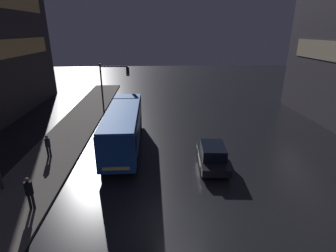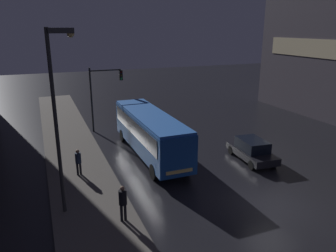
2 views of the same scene
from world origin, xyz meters
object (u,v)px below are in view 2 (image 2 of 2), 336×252
object	(u,v)px
pedestrian_near	(78,160)
traffic_light_main	(103,88)
bus_near	(150,130)
street_lamp_sidewalk	(58,99)
pedestrian_mid	(123,200)
car_taxi	(252,150)

from	to	relation	value
pedestrian_near	traffic_light_main	distance (m)	10.21
bus_near	street_lamp_sidewalk	distance (m)	9.51
pedestrian_mid	traffic_light_main	world-z (taller)	traffic_light_main
pedestrian_near	street_lamp_sidewalk	xyz separation A→B (m)	(-1.03, -4.09, 4.79)
traffic_light_main	street_lamp_sidewalk	world-z (taller)	street_lamp_sidewalk
pedestrian_mid	traffic_light_main	bearing A→B (deg)	108.63
bus_near	street_lamp_sidewalk	xyz separation A→B (m)	(-6.37, -5.83, 3.97)
car_taxi	street_lamp_sidewalk	world-z (taller)	street_lamp_sidewalk
bus_near	car_taxi	distance (m)	7.39
bus_near	car_taxi	size ratio (longest dim) A/B	2.38
pedestrian_mid	traffic_light_main	size ratio (longest dim) A/B	0.32
street_lamp_sidewalk	traffic_light_main	bearing A→B (deg)	71.29
bus_near	street_lamp_sidewalk	size ratio (longest dim) A/B	1.18
pedestrian_near	traffic_light_main	size ratio (longest dim) A/B	0.29
bus_near	street_lamp_sidewalk	world-z (taller)	street_lamp_sidewalk
pedestrian_mid	bus_near	bearing A→B (deg)	89.39
traffic_light_main	pedestrian_near	bearing A→B (deg)	-110.66
car_taxi	traffic_light_main	world-z (taller)	traffic_light_main
traffic_light_main	street_lamp_sidewalk	bearing A→B (deg)	-108.71
pedestrian_mid	street_lamp_sidewalk	size ratio (longest dim) A/B	0.21
traffic_light_main	street_lamp_sidewalk	xyz separation A→B (m)	(-4.50, -13.29, 2.04)
bus_near	pedestrian_mid	bearing A→B (deg)	62.48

